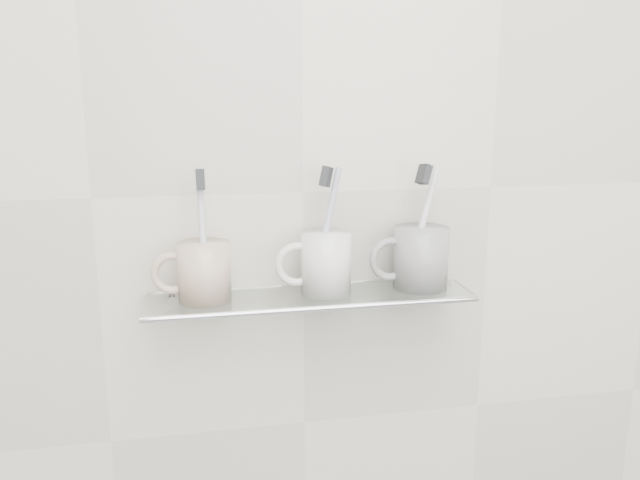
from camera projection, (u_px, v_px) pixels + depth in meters
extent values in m
plane|color=beige|center=(303.00, 192.00, 0.99)|extent=(2.50, 0.00, 2.50)
cube|color=silver|center=(310.00, 297.00, 0.96)|extent=(0.50, 0.12, 0.01)
cylinder|color=silver|center=(317.00, 309.00, 0.91)|extent=(0.50, 0.01, 0.01)
cylinder|color=silver|center=(172.00, 303.00, 0.97)|extent=(0.02, 0.03, 0.02)
cylinder|color=silver|center=(428.00, 287.00, 1.05)|extent=(0.02, 0.03, 0.02)
cylinder|color=beige|center=(204.00, 272.00, 0.92)|extent=(0.10, 0.10, 0.09)
torus|color=beige|center=(173.00, 273.00, 0.92)|extent=(0.06, 0.01, 0.06)
cylinder|color=silver|center=(203.00, 234.00, 0.91)|extent=(0.01, 0.04, 0.19)
cube|color=#25272A|center=(200.00, 180.00, 0.89)|extent=(0.01, 0.03, 0.03)
cylinder|color=white|center=(326.00, 263.00, 0.96)|extent=(0.08, 0.08, 0.10)
torus|color=white|center=(297.00, 264.00, 0.95)|extent=(0.07, 0.01, 0.07)
cylinder|color=#9299BA|center=(326.00, 229.00, 0.95)|extent=(0.06, 0.03, 0.19)
cube|color=#25272A|center=(326.00, 177.00, 0.93)|extent=(0.03, 0.03, 0.04)
cylinder|color=silver|center=(421.00, 257.00, 0.99)|extent=(0.11, 0.11, 0.10)
torus|color=silver|center=(391.00, 259.00, 0.98)|extent=(0.07, 0.01, 0.07)
cylinder|color=silver|center=(422.00, 225.00, 0.98)|extent=(0.07, 0.05, 0.18)
cube|color=#25272A|center=(424.00, 174.00, 0.96)|extent=(0.03, 0.03, 0.03)
cylinder|color=silver|center=(441.00, 281.00, 1.00)|extent=(0.04, 0.04, 0.02)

